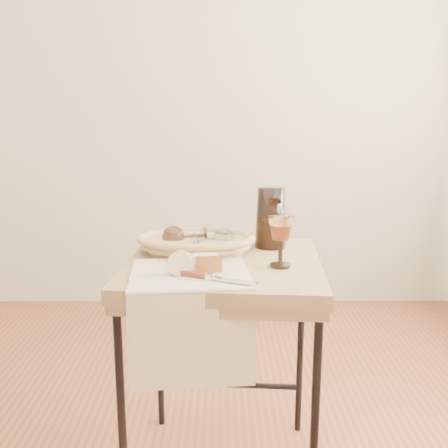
{
  "coord_description": "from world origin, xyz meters",
  "views": [
    {
      "loc": [
        0.32,
        -1.37,
        1.21
      ],
      "look_at": [
        0.33,
        0.14,
        0.88
      ],
      "focal_mm": 41.11,
      "sensor_mm": 36.0,
      "label": 1
    }
  ],
  "objects_px": {
    "table_knife": "(213,276)",
    "apple_half": "(180,262)",
    "goblet_lying_a": "(187,236)",
    "wine_goblet": "(281,241)",
    "tea_towel": "(190,273)",
    "bread_basket": "(196,244)",
    "pitcher": "(271,218)",
    "goblet_lying_b": "(211,240)",
    "side_table": "(224,372)"
  },
  "relations": [
    {
      "from": "bread_basket",
      "to": "goblet_lying_a",
      "type": "distance_m",
      "value": 0.04
    },
    {
      "from": "side_table",
      "to": "pitcher",
      "type": "relative_size",
      "value": 3.11
    },
    {
      "from": "table_knife",
      "to": "side_table",
      "type": "bearing_deg",
      "value": 105.77
    },
    {
      "from": "tea_towel",
      "to": "apple_half",
      "type": "bearing_deg",
      "value": -165.1
    },
    {
      "from": "tea_towel",
      "to": "pitcher",
      "type": "height_order",
      "value": "pitcher"
    },
    {
      "from": "goblet_lying_b",
      "to": "apple_half",
      "type": "relative_size",
      "value": 1.51
    },
    {
      "from": "wine_goblet",
      "to": "tea_towel",
      "type": "bearing_deg",
      "value": -164.64
    },
    {
      "from": "pitcher",
      "to": "goblet_lying_a",
      "type": "bearing_deg",
      "value": -156.85
    },
    {
      "from": "side_table",
      "to": "bread_basket",
      "type": "height_order",
      "value": "bread_basket"
    },
    {
      "from": "pitcher",
      "to": "table_knife",
      "type": "bearing_deg",
      "value": -105.42
    },
    {
      "from": "goblet_lying_b",
      "to": "apple_half",
      "type": "bearing_deg",
      "value": -139.33
    },
    {
      "from": "apple_half",
      "to": "table_knife",
      "type": "bearing_deg",
      "value": -34.68
    },
    {
      "from": "goblet_lying_a",
      "to": "table_knife",
      "type": "height_order",
      "value": "goblet_lying_a"
    },
    {
      "from": "bread_basket",
      "to": "wine_goblet",
      "type": "bearing_deg",
      "value": -31.5
    },
    {
      "from": "table_knife",
      "to": "bread_basket",
      "type": "bearing_deg",
      "value": 125.91
    },
    {
      "from": "pitcher",
      "to": "apple_half",
      "type": "relative_size",
      "value": 3.2
    },
    {
      "from": "table_knife",
      "to": "apple_half",
      "type": "bearing_deg",
      "value": 175.14
    },
    {
      "from": "bread_basket",
      "to": "side_table",
      "type": "bearing_deg",
      "value": -44.84
    },
    {
      "from": "bread_basket",
      "to": "pitcher",
      "type": "height_order",
      "value": "pitcher"
    },
    {
      "from": "side_table",
      "to": "tea_towel",
      "type": "xyz_separation_m",
      "value": [
        -0.1,
        -0.14,
        0.38
      ]
    },
    {
      "from": "side_table",
      "to": "goblet_lying_a",
      "type": "distance_m",
      "value": 0.46
    },
    {
      "from": "goblet_lying_b",
      "to": "table_knife",
      "type": "distance_m",
      "value": 0.28
    },
    {
      "from": "side_table",
      "to": "pitcher",
      "type": "xyz_separation_m",
      "value": [
        0.16,
        0.16,
        0.48
      ]
    },
    {
      "from": "bread_basket",
      "to": "wine_goblet",
      "type": "height_order",
      "value": "wine_goblet"
    },
    {
      "from": "pitcher",
      "to": "wine_goblet",
      "type": "xyz_separation_m",
      "value": [
        0.01,
        -0.23,
        -0.02
      ]
    },
    {
      "from": "bread_basket",
      "to": "wine_goblet",
      "type": "xyz_separation_m",
      "value": [
        0.26,
        -0.16,
        0.05
      ]
    },
    {
      "from": "bread_basket",
      "to": "table_knife",
      "type": "bearing_deg",
      "value": -78.06
    },
    {
      "from": "table_knife",
      "to": "pitcher",
      "type": "bearing_deg",
      "value": 87.25
    },
    {
      "from": "goblet_lying_a",
      "to": "wine_goblet",
      "type": "bearing_deg",
      "value": 135.79
    },
    {
      "from": "pitcher",
      "to": "wine_goblet",
      "type": "relative_size",
      "value": 1.54
    },
    {
      "from": "wine_goblet",
      "to": "apple_half",
      "type": "xyz_separation_m",
      "value": [
        -0.29,
        -0.08,
        -0.04
      ]
    },
    {
      "from": "tea_towel",
      "to": "goblet_lying_a",
      "type": "height_order",
      "value": "goblet_lying_a"
    },
    {
      "from": "goblet_lying_a",
      "to": "wine_goblet",
      "type": "distance_m",
      "value": 0.34
    },
    {
      "from": "goblet_lying_b",
      "to": "table_knife",
      "type": "bearing_deg",
      "value": -117.18
    },
    {
      "from": "bread_basket",
      "to": "goblet_lying_a",
      "type": "height_order",
      "value": "goblet_lying_a"
    },
    {
      "from": "side_table",
      "to": "goblet_lying_a",
      "type": "bearing_deg",
      "value": 138.3
    },
    {
      "from": "goblet_lying_a",
      "to": "wine_goblet",
      "type": "height_order",
      "value": "wine_goblet"
    },
    {
      "from": "wine_goblet",
      "to": "table_knife",
      "type": "xyz_separation_m",
      "value": [
        -0.2,
        -0.13,
        -0.06
      ]
    },
    {
      "from": "wine_goblet",
      "to": "table_knife",
      "type": "distance_m",
      "value": 0.25
    },
    {
      "from": "table_knife",
      "to": "goblet_lying_a",
      "type": "bearing_deg",
      "value": 130.64
    },
    {
      "from": "pitcher",
      "to": "side_table",
      "type": "bearing_deg",
      "value": -122.21
    },
    {
      "from": "tea_towel",
      "to": "wine_goblet",
      "type": "height_order",
      "value": "wine_goblet"
    },
    {
      "from": "tea_towel",
      "to": "pitcher",
      "type": "bearing_deg",
      "value": 44.95
    },
    {
      "from": "pitcher",
      "to": "apple_half",
      "type": "bearing_deg",
      "value": -119.88
    },
    {
      "from": "goblet_lying_a",
      "to": "apple_half",
      "type": "xyz_separation_m",
      "value": [
        -0.0,
        -0.26,
        -0.01
      ]
    },
    {
      "from": "side_table",
      "to": "table_knife",
      "type": "height_order",
      "value": "table_knife"
    },
    {
      "from": "bread_basket",
      "to": "apple_half",
      "type": "xyz_separation_m",
      "value": [
        -0.03,
        -0.25,
        0.01
      ]
    },
    {
      "from": "goblet_lying_b",
      "to": "wine_goblet",
      "type": "relative_size",
      "value": 0.73
    },
    {
      "from": "bread_basket",
      "to": "apple_half",
      "type": "bearing_deg",
      "value": -96.98
    },
    {
      "from": "goblet_lying_a",
      "to": "pitcher",
      "type": "xyz_separation_m",
      "value": [
        0.28,
        0.05,
        0.05
      ]
    }
  ]
}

